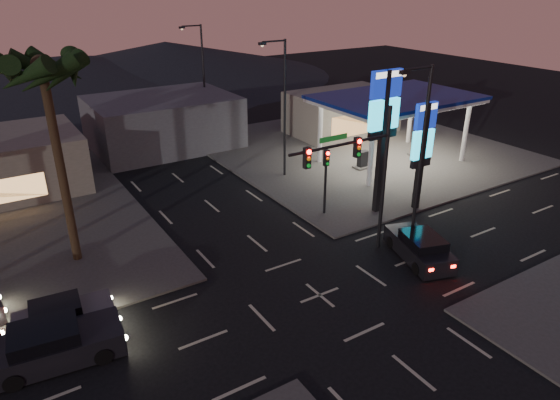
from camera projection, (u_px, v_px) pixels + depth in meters
ground at (320, 295)px, 23.66m from camera, size 140.00×140.00×0.00m
corner_lot_ne at (358, 149)px, 43.80m from camera, size 24.00×24.00×0.12m
gas_station at (396, 101)px, 38.66m from camera, size 12.20×8.20×5.47m
convenience_store at (342, 112)px, 47.84m from camera, size 10.00×6.00×4.00m
pylon_sign_tall at (384, 115)px, 29.45m from camera, size 2.20×0.35×9.00m
pylon_sign_short at (423, 140)px, 30.60m from camera, size 1.60×0.35×7.00m
traffic_signal_mast at (360, 165)px, 24.90m from camera, size 6.10×0.39×8.00m
pedestal_signal at (326, 172)px, 30.55m from camera, size 0.32×0.39×4.30m
streetlight_near at (419, 151)px, 25.42m from camera, size 2.14×0.25×10.00m
streetlight_mid at (282, 102)px, 35.46m from camera, size 2.14×0.25×10.00m
streetlight_far at (202, 73)px, 46.28m from camera, size 2.14×0.25×10.00m
palm_a at (44, 82)px, 22.78m from camera, size 4.41×4.41×10.86m
building_far_mid at (163, 122)px, 43.83m from camera, size 12.00×9.00×4.40m
hill_right at (166, 59)px, 76.32m from camera, size 50.00×50.00×5.00m
hill_center at (63, 71)px, 69.21m from camera, size 60.00×60.00×4.00m
car_lane_a_front at (54, 345)px, 19.30m from camera, size 5.25×2.60×1.66m
car_lane_b_front at (63, 316)px, 21.17m from camera, size 4.23×2.04×1.34m
suv_station at (420, 247)px, 26.45m from camera, size 3.13×4.86×1.51m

